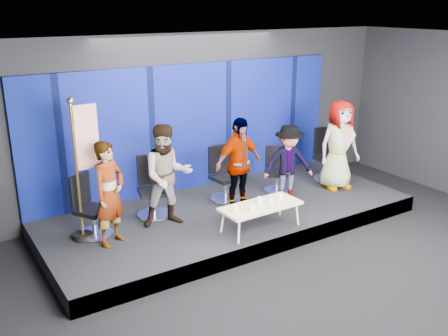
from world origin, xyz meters
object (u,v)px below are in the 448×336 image
at_px(panelist_c, 239,164).
at_px(mug_d, 271,200).
at_px(panelist_a, 110,194).
at_px(mug_a, 236,208).
at_px(mug_e, 280,196).
at_px(panelist_e, 339,145).
at_px(coffee_table, 261,207).
at_px(mug_b, 252,208).
at_px(chair_c, 224,182).
at_px(panelist_b, 167,176).
at_px(mug_c, 260,200).
at_px(chair_b, 153,197).
at_px(chair_d, 276,177).
at_px(panelist_d, 288,163).
at_px(flag_stand, 84,166).
at_px(chair_e, 327,163).
at_px(chair_a, 91,216).

height_order(panelist_c, mug_d, panelist_c).
distance_m(panelist_a, panelist_c, 2.57).
distance_m(mug_a, mug_e, 0.98).
distance_m(panelist_a, mug_d, 2.75).
relative_size(panelist_e, mug_d, 20.54).
height_order(panelist_a, coffee_table, panelist_a).
bearing_deg(mug_b, coffee_table, 24.35).
height_order(chair_c, panelist_c, panelist_c).
bearing_deg(panelist_b, mug_c, -22.20).
xyz_separation_m(panelist_c, mug_e, (0.27, -0.94, -0.39)).
distance_m(chair_b, mug_a, 1.73).
distance_m(chair_d, mug_c, 1.84).
relative_size(panelist_d, mug_a, 15.33).
bearing_deg(mug_c, mug_d, -25.33).
relative_size(panelist_c, mug_d, 19.26).
distance_m(mug_c, flag_stand, 3.00).
height_order(chair_c, mug_e, chair_c).
height_order(chair_c, mug_b, chair_c).
bearing_deg(mug_a, chair_b, 118.15).
bearing_deg(panelist_d, chair_e, 37.67).
bearing_deg(panelist_e, panelist_d, -174.18).
bearing_deg(chair_d, chair_c, -166.52).
bearing_deg(chair_b, flag_stand, -153.61).
bearing_deg(chair_b, mug_b, -43.31).
height_order(coffee_table, mug_a, mug_a).
distance_m(panelist_b, chair_c, 1.62).
bearing_deg(mug_a, chair_e, 21.05).
bearing_deg(panelist_b, flag_stand, -175.02).
bearing_deg(mug_a, flag_stand, 149.58).
xyz_separation_m(mug_a, mug_c, (0.56, 0.08, 0.00)).
height_order(chair_d, flag_stand, flag_stand).
bearing_deg(mug_b, panelist_c, 67.07).
bearing_deg(mug_e, mug_c, 175.69).
distance_m(chair_a, mug_c, 2.89).
distance_m(chair_e, mug_a, 3.50).
distance_m(chair_b, mug_e, 2.33).
distance_m(panelist_c, panelist_e, 2.38).
distance_m(chair_e, mug_d, 2.83).
bearing_deg(mug_a, mug_e, 2.64).
xyz_separation_m(chair_a, flag_stand, (-0.06, -0.08, 0.91)).
bearing_deg(chair_a, chair_e, -31.59).
relative_size(chair_b, chair_e, 0.96).
relative_size(chair_b, panelist_e, 0.60).
height_order(chair_d, mug_a, chair_d).
bearing_deg(mug_a, panelist_e, 14.16).
relative_size(chair_e, coffee_table, 0.80).
distance_m(mug_c, mug_d, 0.20).
relative_size(mug_c, mug_e, 1.11).
height_order(chair_c, mug_a, chair_c).
xyz_separation_m(chair_a, mug_a, (2.04, -1.32, 0.14)).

